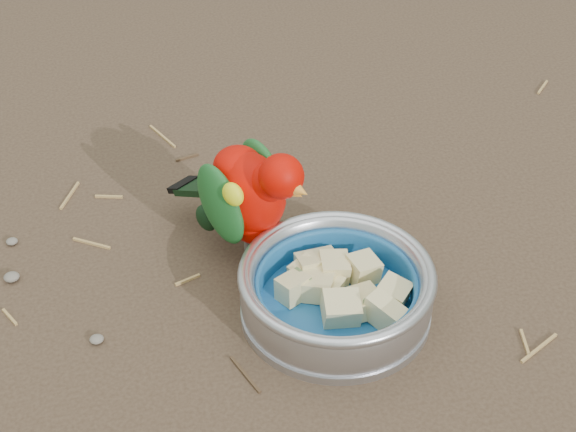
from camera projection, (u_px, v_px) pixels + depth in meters
name	position (u px, v px, depth m)	size (l,w,h in m)	color
ground	(359.00, 350.00, 0.90)	(60.00, 60.00, 0.00)	#453426
food_bowl	(335.00, 308.00, 0.94)	(0.20, 0.20, 0.02)	#B2B2BA
bowl_wall	(336.00, 287.00, 0.92)	(0.20, 0.20, 0.04)	#B2B2BA
fruit_wedges	(336.00, 292.00, 0.93)	(0.12, 0.12, 0.03)	beige
lory_parrot	(251.00, 203.00, 0.97)	(0.09, 0.19, 0.15)	#C30900
ground_debris	(333.00, 327.00, 0.93)	(0.90, 0.80, 0.01)	#AF884D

